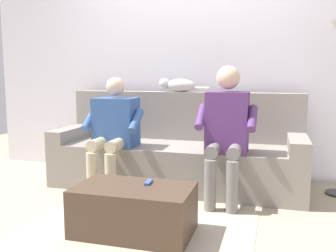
% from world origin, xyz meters
% --- Properties ---
extents(ground_plane, '(8.00, 8.00, 0.00)m').
position_xyz_m(ground_plane, '(0.00, 0.60, 0.00)').
color(ground_plane, tan).
extents(back_wall, '(4.86, 0.06, 2.68)m').
position_xyz_m(back_wall, '(0.00, -0.65, 1.34)').
color(back_wall, silver).
rests_on(back_wall, ground).
extents(couch, '(2.48, 0.81, 0.94)m').
position_xyz_m(couch, '(0.00, -0.15, 0.32)').
color(couch, gray).
rests_on(couch, ground).
extents(coffee_table, '(0.82, 0.49, 0.34)m').
position_xyz_m(coffee_table, '(0.00, 1.10, 0.17)').
color(coffee_table, '#4C3828').
rests_on(coffee_table, ground).
extents(person_left_seated, '(0.52, 0.53, 1.20)m').
position_xyz_m(person_left_seated, '(-0.53, 0.23, 0.68)').
color(person_left_seated, '#5B3370').
rests_on(person_left_seated, ground).
extents(person_right_seated, '(0.55, 0.54, 1.10)m').
position_xyz_m(person_right_seated, '(0.53, 0.23, 0.62)').
color(person_right_seated, '#335693').
rests_on(person_right_seated, ground).
extents(cat_on_backrest, '(0.54, 0.13, 0.15)m').
position_xyz_m(cat_on_backrest, '(0.07, -0.41, 1.01)').
color(cat_on_backrest, silver).
rests_on(cat_on_backrest, couch).
extents(remote_blue, '(0.05, 0.13, 0.02)m').
position_xyz_m(remote_blue, '(-0.08, 1.00, 0.35)').
color(remote_blue, '#3860B7').
rests_on(remote_blue, coffee_table).
extents(floor_rug, '(1.68, 1.67, 0.01)m').
position_xyz_m(floor_rug, '(0.00, 0.94, 0.00)').
color(floor_rug, '#B7AD93').
rests_on(floor_rug, ground).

